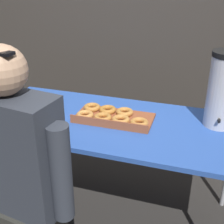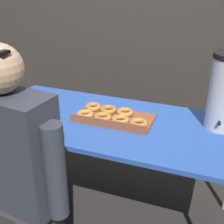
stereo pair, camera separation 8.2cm
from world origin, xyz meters
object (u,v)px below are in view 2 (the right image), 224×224
object	(u,v)px
donut_box	(112,116)
cell_phone	(15,111)
person_seated	(16,179)
coffee_urn	(224,92)

from	to	relation	value
donut_box	cell_phone	world-z (taller)	donut_box
person_seated	coffee_urn	bearing A→B (deg)	-133.50
cell_phone	person_seated	distance (m)	0.59
donut_box	coffee_urn	xyz separation A→B (m)	(0.62, 0.13, 0.20)
donut_box	person_seated	size ratio (longest dim) A/B	0.37
donut_box	person_seated	bearing A→B (deg)	-116.08
donut_box	coffee_urn	size ratio (longest dim) A/B	1.05
coffee_urn	cell_phone	size ratio (longest dim) A/B	3.13
coffee_urn	person_seated	world-z (taller)	person_seated
donut_box	cell_phone	bearing A→B (deg)	-170.09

